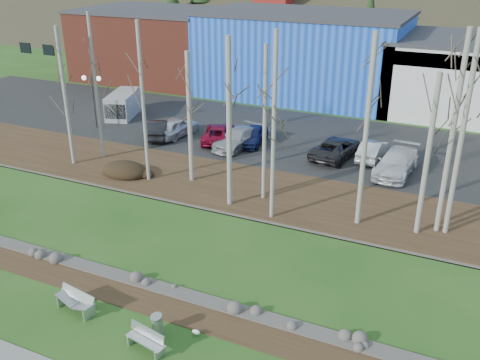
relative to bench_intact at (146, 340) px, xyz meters
The scene contains 35 objects.
ground 1.34m from the bench_intact, 157.84° to the left, with size 200.00×200.00×0.00m, color #214B16.
dirt_strip 2.86m from the bench_intact, 114.48° to the left, with size 80.00×1.80×0.03m, color #382616.
near_bank_rocks 3.79m from the bench_intact, 108.17° to the left, with size 80.00×0.80×0.50m, color #47423D, non-canonical shape.
river 7.78m from the bench_intact, 98.69° to the left, with size 80.00×8.00×0.90m, color black, non-canonical shape.
far_bank_rocks 11.84m from the bench_intact, 95.69° to the left, with size 80.00×0.80×0.46m, color #47423D, non-canonical shape.
far_bank 15.03m from the bench_intact, 94.48° to the left, with size 80.00×7.00×0.15m, color #382616.
parking_lot 25.51m from the bench_intact, 92.64° to the left, with size 80.00×14.00×0.14m, color black.
building_brick 46.95m from the bench_intact, 122.52° to the left, with size 16.32×12.24×7.80m.
building_blue 40.30m from the bench_intact, 100.30° to the left, with size 20.40×12.24×8.30m.
bench_intact is the anchor object (origin of this frame).
bench_damaged 4.12m from the bench_intact, 169.24° to the left, with size 2.05×0.96×0.88m.
litter_bin 0.92m from the bench_intact, 97.15° to the left, with size 0.47×0.47×0.81m, color silver.
seagull 2.02m from the bench_intact, 47.53° to the left, with size 0.40×0.21×0.30m.
dirt_mound 17.37m from the bench_intact, 128.74° to the left, with size 3.23×2.28×0.63m, color black.
birch_0 21.07m from the bench_intact, 138.27° to the left, with size 0.26×0.26×9.45m.
birch_1 21.65m from the bench_intact, 132.46° to the left, with size 0.22×0.22×10.18m.
birch_2 16.39m from the bench_intact, 113.32° to the left, with size 0.29×0.29×8.37m.
birch_3 16.91m from the bench_intact, 123.48° to the left, with size 0.23×0.23×10.16m.
birch_4 13.53m from the bench_intact, 101.32° to the left, with size 0.30×0.30×9.81m.
birch_5 14.80m from the bench_intact, 94.12° to the left, with size 0.23×0.23×9.25m.
birch_6 12.95m from the bench_intact, 88.22° to the left, with size 0.23×0.23×10.37m.
birch_7 15.03m from the bench_intact, 69.54° to the left, with size 0.27×0.27×10.38m.
birch_8 16.32m from the bench_intact, 59.17° to the left, with size 0.28×0.28×8.62m.
birch_9 17.62m from the bench_intact, 57.54° to the left, with size 0.27×0.27×10.69m.
birch_10 17.86m from the bench_intact, 56.27° to the left, with size 0.27×0.27×10.69m.
street_lamp 28.50m from the bench_intact, 132.46° to the left, with size 1.65×0.67×4.40m.
car_0 24.81m from the bench_intact, 118.52° to the left, with size 1.81×4.51×1.54m, color silver.
car_1 24.62m from the bench_intact, 121.55° to the left, with size 1.52×4.36×1.44m, color black.
car_2 23.64m from the bench_intact, 110.25° to the left, with size 2.22×4.81×1.34m, color maroon.
car_3 22.42m from the bench_intact, 106.12° to the left, with size 2.02×4.98×1.44m, color #A0A3A8.
car_4 23.33m from the bench_intact, 103.49° to the left, with size 1.63×4.06×1.38m, color #151B48.
car_5 23.62m from the bench_intact, 81.25° to the left, with size 1.43×4.10×1.35m, color silver.
car_6 22.63m from the bench_intact, 87.10° to the left, with size 2.39×5.18×1.44m, color #252527.
car_7 22.09m from the bench_intact, 75.24° to the left, with size 2.19×5.39×1.56m, color silver.
van_grey 31.05m from the bench_intact, 127.72° to the left, with size 3.43×5.22×2.11m.
Camera 1 is at (11.25, -13.70, 14.23)m, focal length 40.00 mm.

